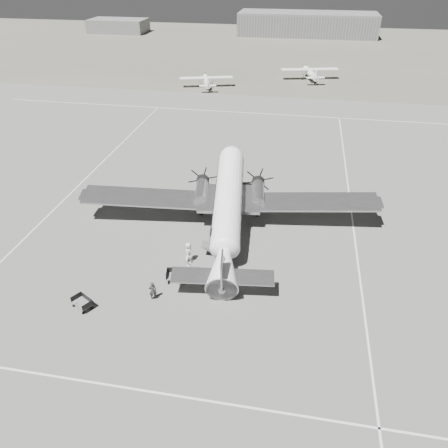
{
  "coord_description": "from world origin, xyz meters",
  "views": [
    {
      "loc": [
        6.11,
        -29.8,
        22.5
      ],
      "look_at": [
        0.3,
        2.06,
        2.2
      ],
      "focal_mm": 35.0,
      "sensor_mm": 36.0,
      "label": 1
    }
  ],
  "objects": [
    {
      "name": "light_plane_left",
      "position": [
        -12.63,
        54.04,
        1.07
      ],
      "size": [
        12.2,
        10.87,
        2.14
      ],
      "primitive_type": null,
      "rotation": [
        0.0,
        0.0,
        0.28
      ],
      "color": "white",
      "rests_on": "ground"
    },
    {
      "name": "ground_crew",
      "position": [
        -3.7,
        -6.01,
        0.8
      ],
      "size": [
        0.69,
        0.59,
        1.59
      ],
      "primitive_type": "imported",
      "rotation": [
        0.0,
        0.0,
        3.57
      ],
      "color": "#2B2B2B",
      "rests_on": "ground"
    },
    {
      "name": "shed_secondary",
      "position": [
        -55.0,
        115.0,
        2.0
      ],
      "size": [
        18.0,
        10.0,
        4.0
      ],
      "primitive_type": "cube",
      "color": "slate",
      "rests_on": "ground"
    },
    {
      "name": "light_plane_right",
      "position": [
        6.93,
        63.54,
        1.22
      ],
      "size": [
        13.8,
        12.21,
        2.45
      ],
      "primitive_type": null,
      "rotation": [
        0.0,
        0.0,
        0.25
      ],
      "color": "white",
      "rests_on": "ground"
    },
    {
      "name": "grass_infield",
      "position": [
        0.0,
        95.0,
        0.0
      ],
      "size": [
        260.0,
        90.0,
        0.01
      ],
      "primitive_type": "cube",
      "color": "#5D5A4E",
      "rests_on": "ground"
    },
    {
      "name": "baggage_cart_near",
      "position": [
        -2.51,
        -3.61,
        0.48
      ],
      "size": [
        1.89,
        1.48,
        0.96
      ],
      "primitive_type": null,
      "rotation": [
        0.0,
        0.0,
        0.17
      ],
      "color": "slate",
      "rests_on": "ground"
    },
    {
      "name": "taxi_line_right",
      "position": [
        12.0,
        0.0,
        0.01
      ],
      "size": [
        0.15,
        80.0,
        0.01
      ],
      "primitive_type": "cube",
      "color": "silver",
      "rests_on": "ground"
    },
    {
      "name": "passenger",
      "position": [
        -2.22,
        -0.92,
        0.93
      ],
      "size": [
        0.71,
        0.98,
        1.86
      ],
      "primitive_type": "imported",
      "rotation": [
        0.0,
        0.0,
        1.7
      ],
      "color": "silver",
      "rests_on": "ground"
    },
    {
      "name": "ramp_agent",
      "position": [
        -1.63,
        -2.42,
        0.88
      ],
      "size": [
        0.71,
        0.89,
        1.75
      ],
      "primitive_type": "imported",
      "rotation": [
        0.0,
        0.0,
        1.63
      ],
      "color": "#B9B9B7",
      "rests_on": "ground"
    },
    {
      "name": "ground",
      "position": [
        0.0,
        0.0,
        0.0
      ],
      "size": [
        260.0,
        260.0,
        0.0
      ],
      "primitive_type": "plane",
      "color": "slate",
      "rests_on": "ground"
    },
    {
      "name": "hangar_main",
      "position": [
        5.0,
        120.0,
        3.3
      ],
      "size": [
        42.0,
        14.0,
        6.6
      ],
      "color": "slate",
      "rests_on": "ground"
    },
    {
      "name": "dc3_airliner",
      "position": [
        0.3,
        4.06,
        2.74
      ],
      "size": [
        30.99,
        23.36,
        5.47
      ],
      "primitive_type": null,
      "rotation": [
        0.0,
        0.0,
        0.13
      ],
      "color": "#B1B1B3",
      "rests_on": "ground"
    },
    {
      "name": "taxi_line_left",
      "position": [
        -18.0,
        10.0,
        0.01
      ],
      "size": [
        0.15,
        60.0,
        0.01
      ],
      "primitive_type": "cube",
      "color": "silver",
      "rests_on": "ground"
    },
    {
      "name": "taxi_line_horizon",
      "position": [
        0.0,
        40.0,
        0.01
      ],
      "size": [
        90.0,
        0.15,
        0.01
      ],
      "primitive_type": "cube",
      "color": "silver",
      "rests_on": "ground"
    },
    {
      "name": "baggage_cart_far",
      "position": [
        -8.54,
        -7.91,
        0.44
      ],
      "size": [
        1.91,
        1.74,
        0.88
      ],
      "primitive_type": null,
      "rotation": [
        0.0,
        0.0,
        -0.52
      ],
      "color": "slate",
      "rests_on": "ground"
    },
    {
      "name": "taxi_line_near",
      "position": [
        0.0,
        -14.0,
        0.01
      ],
      "size": [
        60.0,
        0.15,
        0.01
      ],
      "primitive_type": "cube",
      "color": "silver",
      "rests_on": "ground"
    }
  ]
}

